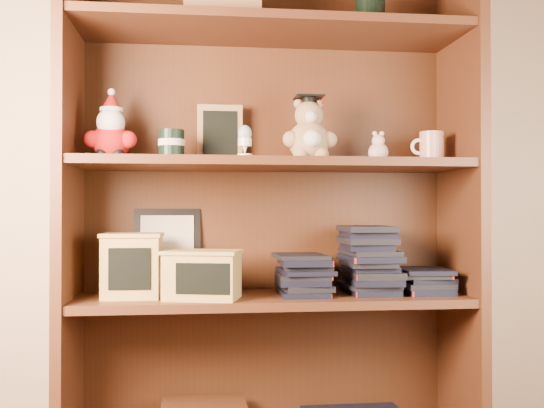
{
  "coord_description": "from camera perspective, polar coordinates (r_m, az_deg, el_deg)",
  "views": [
    {
      "loc": [
        -0.08,
        -0.57,
        0.8
      ],
      "look_at": [
        0.15,
        1.3,
        0.82
      ],
      "focal_mm": 42.0,
      "sensor_mm": 36.0,
      "label": 1
    }
  ],
  "objects": [
    {
      "name": "certificate_frame",
      "position": [
        2.02,
        -9.37,
        -4.06
      ],
      "size": [
        0.21,
        0.05,
        0.26
      ],
      "color": "black",
      "rests_on": "shelf_lower"
    },
    {
      "name": "bookcase",
      "position": [
        1.94,
        -0.25,
        -1.24
      ],
      "size": [
        1.2,
        0.35,
        1.6
      ],
      "color": "#512A17",
      "rests_on": "ground"
    },
    {
      "name": "chalkboard_plaque",
      "position": [
        2.0,
        -4.7,
        6.19
      ],
      "size": [
        0.14,
        0.07,
        0.18
      ],
      "color": "#9E7547",
      "rests_on": "shelf_upper"
    },
    {
      "name": "santa_plush",
      "position": [
        1.9,
        -14.22,
        6.27
      ],
      "size": [
        0.15,
        0.11,
        0.21
      ],
      "color": "#A50F0F",
      "rests_on": "shelf_upper"
    },
    {
      "name": "pink_figurine",
      "position": [
        1.96,
        9.5,
        4.84
      ],
      "size": [
        0.06,
        0.06,
        0.1
      ],
      "color": "beige",
      "rests_on": "shelf_upper"
    },
    {
      "name": "book_stack_left",
      "position": [
        1.91,
        2.86,
        -6.2
      ],
      "size": [
        0.14,
        0.2,
        0.13
      ],
      "color": "black",
      "rests_on": "shelf_lower"
    },
    {
      "name": "shelf_lower",
      "position": [
        1.9,
        0.0,
        -8.53
      ],
      "size": [
        1.14,
        0.33,
        0.02
      ],
      "color": "#512A17",
      "rests_on": "ground"
    },
    {
      "name": "pencils_box",
      "position": [
        1.82,
        -6.25,
        -6.28
      ],
      "size": [
        0.24,
        0.2,
        0.14
      ],
      "color": "tan",
      "rests_on": "shelf_lower"
    },
    {
      "name": "treats_box",
      "position": [
        1.89,
        -12.4,
        -5.34
      ],
      "size": [
        0.17,
        0.17,
        0.18
      ],
      "color": "tan",
      "rests_on": "shelf_lower"
    },
    {
      "name": "book_stack_right",
      "position": [
        2.0,
        13.31,
        -6.61
      ],
      "size": [
        0.14,
        0.2,
        0.08
      ],
      "color": "black",
      "rests_on": "shelf_lower"
    },
    {
      "name": "book_stack_mid",
      "position": [
        1.95,
        8.64,
        -5.14
      ],
      "size": [
        0.14,
        0.2,
        0.19
      ],
      "color": "black",
      "rests_on": "shelf_lower"
    },
    {
      "name": "teacher_mug",
      "position": [
        2.01,
        14.06,
        4.99
      ],
      "size": [
        0.1,
        0.07,
        0.09
      ],
      "color": "silver",
      "rests_on": "shelf_upper"
    },
    {
      "name": "teachers_tin",
      "position": [
        1.88,
        -9.0,
        5.31
      ],
      "size": [
        0.08,
        0.08,
        0.09
      ],
      "color": "black",
      "rests_on": "shelf_upper"
    },
    {
      "name": "shelf_upper",
      "position": [
        1.89,
        0.0,
        3.56
      ],
      "size": [
        1.14,
        0.33,
        0.02
      ],
      "color": "#512A17",
      "rests_on": "ground"
    },
    {
      "name": "egg_cup",
      "position": [
        1.81,
        -2.44,
        5.73
      ],
      "size": [
        0.04,
        0.04,
        0.09
      ],
      "color": "white",
      "rests_on": "shelf_upper"
    },
    {
      "name": "grad_teddy_bear",
      "position": [
        1.91,
        3.36,
        6.18
      ],
      "size": [
        0.16,
        0.14,
        0.2
      ],
      "color": "tan",
      "rests_on": "shelf_upper"
    }
  ]
}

